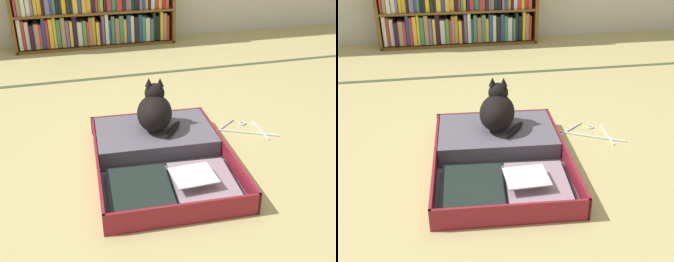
% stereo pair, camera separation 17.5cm
% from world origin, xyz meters
% --- Properties ---
extents(ground_plane, '(10.00, 10.00, 0.00)m').
position_xyz_m(ground_plane, '(0.00, 0.00, 0.00)').
color(ground_plane, tan).
extents(tatami_border, '(4.80, 0.05, 0.00)m').
position_xyz_m(tatami_border, '(0.00, 1.30, 0.00)').
color(tatami_border, '#3D4A30').
rests_on(tatami_border, ground_plane).
extents(open_suitcase, '(0.70, 0.92, 0.10)m').
position_xyz_m(open_suitcase, '(-0.02, 0.02, 0.04)').
color(open_suitcase, maroon).
rests_on(open_suitcase, ground_plane).
extents(black_cat, '(0.27, 0.31, 0.26)m').
position_xyz_m(black_cat, '(-0.00, 0.18, 0.20)').
color(black_cat, black).
rests_on(black_cat, open_suitcase).
extents(clothes_hanger, '(0.38, 0.29, 0.01)m').
position_xyz_m(clothes_hanger, '(0.52, 0.21, 0.01)').
color(clothes_hanger, silver).
rests_on(clothes_hanger, ground_plane).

